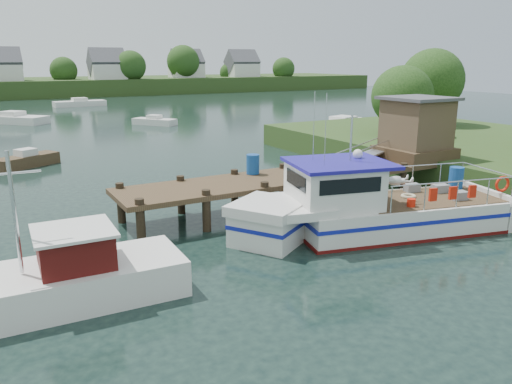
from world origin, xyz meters
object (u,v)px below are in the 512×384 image
moored_far (80,103)px  moored_rowboat (27,160)px  moored_b (155,121)px  moored_c (343,124)px  dock (377,146)px  work_boat (42,283)px  moored_d (13,119)px  lobster_boat (366,209)px

moored_far → moored_rowboat: bearing=-122.6°
moored_rowboat → moored_b: moored_rowboat is taller
moored_far → moored_c: moored_c is taller
dock → moored_rowboat: 20.50m
moored_b → moored_c: moored_c is taller
work_boat → moored_rowboat: bearing=87.9°
moored_rowboat → moored_d: moored_d is taller
moored_far → moored_b: 25.44m
dock → moored_c: dock is taller
moored_far → work_boat: bearing=-119.4°
work_boat → moored_rowboat: work_boat is taller
moored_b → moored_c: bearing=-20.5°
moored_b → dock: bearing=-69.7°
dock → moored_rowboat: bearing=133.9°
dock → lobster_boat: lobster_boat is taller
dock → moored_far: (-3.42, 55.75, -1.81)m
moored_far → moored_b: size_ratio=1.57×
lobster_boat → moored_d: bearing=114.7°
moored_b → work_boat: bearing=-94.2°
lobster_boat → moored_b: lobster_boat is taller
dock → lobster_boat: bearing=-135.8°
dock → lobster_boat: (-4.52, -4.39, -1.30)m
moored_c → dock: bearing=-130.4°
work_boat → moored_rowboat: 19.44m
work_boat → moored_far: bearing=80.8°
moored_rowboat → lobster_boat: bearing=-62.6°
moored_c → lobster_boat: bearing=-132.7°
lobster_boat → moored_b: (3.50, 34.81, -0.58)m
lobster_boat → moored_d: size_ratio=1.54×
moored_far → moored_d: moored_d is taller
work_boat → moored_d: (2.46, 43.39, -0.20)m
dock → work_boat: (-15.61, -4.68, -1.58)m
dock → moored_c: 23.16m
moored_far → moored_c: size_ratio=0.88×
moored_rowboat → moored_far: bearing=76.0°
moored_d → work_boat: bearing=-106.1°
moored_d → moored_b: bearing=-47.2°
work_boat → moored_d: work_boat is taller
moored_c → work_boat: bearing=-146.1°
lobster_boat → moored_d: 43.96m
moored_far → moored_c: 40.52m
moored_d → moored_rowboat: bearing=-105.3°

